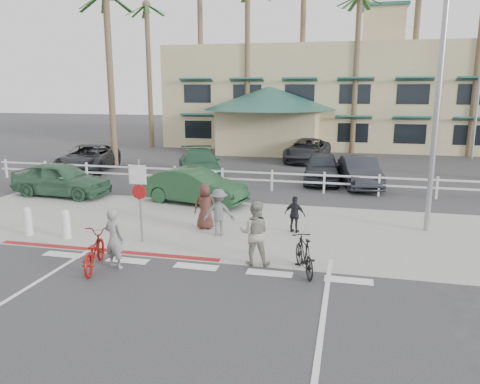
% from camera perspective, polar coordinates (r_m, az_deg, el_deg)
% --- Properties ---
extents(ground, '(140.00, 140.00, 0.00)m').
position_cam_1_polar(ground, '(12.24, -6.31, -10.10)').
color(ground, '#333335').
extents(bike_path, '(12.00, 16.00, 0.01)m').
position_cam_1_polar(bike_path, '(10.55, -10.05, -14.07)').
color(bike_path, '#333335').
rests_on(bike_path, ground).
extents(sidewalk_plaza, '(22.00, 7.00, 0.01)m').
position_cam_1_polar(sidewalk_plaza, '(16.29, -1.00, -4.20)').
color(sidewalk_plaza, gray).
rests_on(sidewalk_plaza, ground).
extents(cross_street, '(40.00, 5.00, 0.01)m').
position_cam_1_polar(cross_street, '(20.06, 1.82, -1.01)').
color(cross_street, '#333335').
rests_on(cross_street, ground).
extents(parking_lot, '(50.00, 16.00, 0.01)m').
position_cam_1_polar(parking_lot, '(29.26, 5.56, 3.22)').
color(parking_lot, '#333335').
rests_on(parking_lot, ground).
extents(curb_red, '(7.00, 0.25, 0.02)m').
position_cam_1_polar(curb_red, '(14.45, -16.05, -6.89)').
color(curb_red, maroon).
rests_on(curb_red, ground).
extents(rail_fence, '(29.40, 0.16, 1.00)m').
position_cam_1_polar(rail_fence, '(21.79, 4.18, 1.38)').
color(rail_fence, silver).
rests_on(rail_fence, ground).
extents(building, '(28.00, 16.00, 11.30)m').
position_cam_1_polar(building, '(41.67, 11.07, 13.59)').
color(building, '#CDBD8C').
rests_on(building, ground).
extents(sign_post, '(0.50, 0.10, 2.90)m').
position_cam_1_polar(sign_post, '(14.59, -12.08, -0.60)').
color(sign_post, gray).
rests_on(sign_post, ground).
extents(bollard_0, '(0.26, 0.26, 0.95)m').
position_cam_1_polar(bollard_0, '(15.88, -20.43, -3.69)').
color(bollard_0, silver).
rests_on(bollard_0, ground).
extents(bollard_1, '(0.26, 0.26, 0.95)m').
position_cam_1_polar(bollard_1, '(16.69, -24.44, -3.27)').
color(bollard_1, silver).
rests_on(bollard_1, ground).
extents(streetlight_0, '(0.60, 2.00, 9.00)m').
position_cam_1_polar(streetlight_0, '(16.33, 23.02, 10.87)').
color(streetlight_0, gray).
rests_on(streetlight_0, ground).
extents(streetlight_1, '(0.60, 2.00, 9.50)m').
position_cam_1_polar(streetlight_1, '(35.56, 27.11, 11.26)').
color(streetlight_1, gray).
rests_on(streetlight_1, ground).
extents(palm_0, '(4.00, 4.00, 15.00)m').
position_cam_1_polar(palm_0, '(41.76, -15.74, 15.91)').
color(palm_0, '#1C451A').
rests_on(palm_0, ground).
extents(palm_1, '(4.00, 4.00, 13.00)m').
position_cam_1_polar(palm_1, '(39.04, -11.05, 14.93)').
color(palm_1, '#1C451A').
rests_on(palm_1, ground).
extents(palm_2, '(4.00, 4.00, 16.00)m').
position_cam_1_polar(palm_2, '(38.64, -4.83, 17.37)').
color(palm_2, '#1C451A').
rests_on(palm_2, ground).
extents(palm_3, '(4.00, 4.00, 14.00)m').
position_cam_1_polar(palm_3, '(36.55, 0.90, 16.12)').
color(palm_3, '#1C451A').
rests_on(palm_3, ground).
extents(palm_4, '(4.00, 4.00, 15.00)m').
position_cam_1_polar(palm_4, '(36.93, 7.60, 16.76)').
color(palm_4, '#1C451A').
rests_on(palm_4, ground).
extents(palm_5, '(4.00, 4.00, 13.00)m').
position_cam_1_polar(palm_5, '(35.66, 14.01, 15.05)').
color(palm_5, '#1C451A').
rests_on(palm_5, ground).
extents(palm_6, '(4.00, 4.00, 17.00)m').
position_cam_1_polar(palm_6, '(37.05, 20.67, 17.64)').
color(palm_6, '#1C451A').
rests_on(palm_6, ground).
extents(palm_7, '(4.00, 4.00, 14.00)m').
position_cam_1_polar(palm_7, '(36.61, 27.10, 14.80)').
color(palm_7, '#1C451A').
rests_on(palm_7, ground).
extents(palm_10, '(4.00, 4.00, 12.00)m').
position_cam_1_polar(palm_10, '(29.16, -15.61, 14.63)').
color(palm_10, '#1C451A').
rests_on(palm_10, ground).
extents(bike_red, '(1.15, 1.99, 0.99)m').
position_cam_1_polar(bike_red, '(13.03, -17.39, -6.87)').
color(bike_red, maroon).
rests_on(bike_red, ground).
extents(rider_red, '(0.67, 0.52, 1.63)m').
position_cam_1_polar(rider_red, '(12.84, -15.08, -5.51)').
color(rider_red, gray).
rests_on(rider_red, ground).
extents(bike_black, '(1.03, 1.73, 1.00)m').
position_cam_1_polar(bike_black, '(12.26, 7.83, -7.59)').
color(bike_black, black).
rests_on(bike_black, ground).
extents(rider_black, '(0.91, 0.73, 1.78)m').
position_cam_1_polar(rider_black, '(12.64, 1.83, -5.00)').
color(rider_black, gray).
rests_on(rider_black, ground).
extents(pedestrian_a, '(1.08, 0.74, 1.55)m').
position_cam_1_polar(pedestrian_a, '(15.14, -2.59, -2.49)').
color(pedestrian_a, '#59585D').
rests_on(pedestrian_a, ground).
extents(pedestrian_child, '(0.78, 0.49, 1.24)m').
position_cam_1_polar(pedestrian_child, '(15.55, 6.70, -2.75)').
color(pedestrian_child, black).
rests_on(pedestrian_child, ground).
extents(pedestrian_b, '(0.86, 0.67, 1.56)m').
position_cam_1_polar(pedestrian_b, '(15.87, -4.28, -1.78)').
color(pedestrian_b, '#472620').
rests_on(pedestrian_b, ground).
extents(car_white_sedan, '(4.64, 2.47, 1.45)m').
position_cam_1_polar(car_white_sedan, '(19.49, -5.54, 0.71)').
color(car_white_sedan, '#1B3F23').
rests_on(car_white_sedan, ground).
extents(car_red_compact, '(4.58, 2.11, 1.52)m').
position_cam_1_polar(car_red_compact, '(22.24, -20.95, 1.49)').
color(car_red_compact, '#325B40').
rests_on(car_red_compact, ground).
extents(lot_car_0, '(3.53, 5.81, 1.51)m').
position_cam_1_polar(lot_car_0, '(28.50, -18.03, 3.95)').
color(lot_car_0, black).
rests_on(lot_car_0, ground).
extents(lot_car_1, '(3.91, 5.56, 1.49)m').
position_cam_1_polar(lot_car_1, '(25.20, -4.97, 3.45)').
color(lot_car_1, '#214F35').
rests_on(lot_car_1, ground).
extents(lot_car_2, '(2.03, 4.49, 1.50)m').
position_cam_1_polar(lot_car_2, '(24.28, 9.96, 2.97)').
color(lot_car_2, '#272C34').
rests_on(lot_car_2, ground).
extents(lot_car_3, '(2.29, 4.60, 1.45)m').
position_cam_1_polar(lot_car_3, '(23.46, 14.37, 2.38)').
color(lot_car_3, '#22232B').
rests_on(lot_car_3, ground).
extents(lot_car_5, '(2.92, 5.54, 1.49)m').
position_cam_1_polar(lot_car_5, '(31.08, 8.25, 5.07)').
color(lot_car_5, '#282930').
rests_on(lot_car_5, ground).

